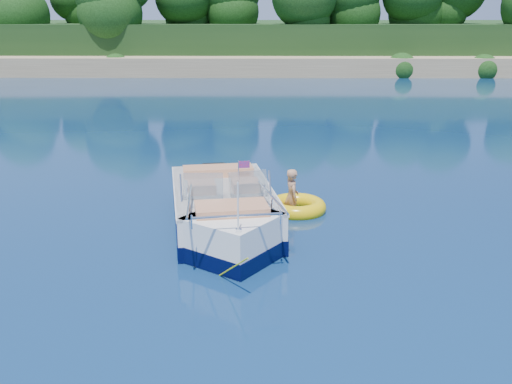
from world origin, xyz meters
TOP-DOWN VIEW (x-y plane):
  - ground at (0.00, 0.00)m, footprint 160.00×160.00m
  - shoreline at (0.00, 63.77)m, footprint 170.00×59.00m
  - treeline at (0.04, 41.01)m, footprint 150.00×7.12m
  - motorboat at (-3.25, 0.73)m, footprint 2.90×6.22m
  - tow_tube at (-1.55, 2.14)m, footprint 1.76×1.76m
  - boy at (-1.68, 2.09)m, footprint 0.54×0.86m

SIDE VIEW (x-z plane):
  - ground at x=0.00m, z-range 0.00..0.00m
  - boy at x=-1.68m, z-range -0.79..0.79m
  - tow_tube at x=-1.55m, z-range -0.10..0.30m
  - motorboat at x=-3.25m, z-range -0.64..1.45m
  - shoreline at x=0.00m, z-range -2.02..3.98m
  - treeline at x=0.04m, z-range 1.45..9.64m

